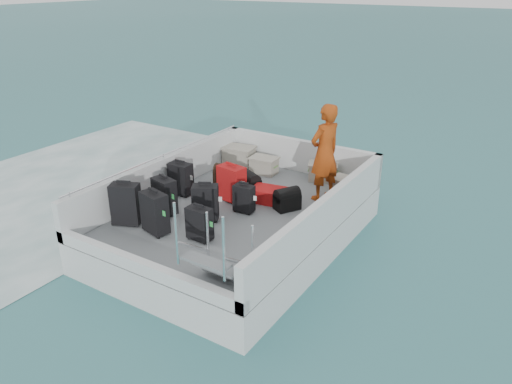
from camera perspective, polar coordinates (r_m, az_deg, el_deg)
ground at (r=9.38m, az=-2.06°, el=-5.60°), size 160.00×160.00×0.00m
wake_foam at (r=12.48m, az=-20.60°, el=0.51°), size 10.00×10.00×0.00m
ferry_hull at (r=9.23m, az=-2.08°, el=-3.97°), size 3.60×5.00×0.60m
deck at (r=9.09m, az=-2.11°, el=-2.24°), size 3.30×4.70×0.02m
deck_fittings at (r=8.52m, az=-1.44°, el=-1.26°), size 3.60×5.00×0.90m
suitcase_0 at (r=8.75m, az=-14.65°, el=-1.39°), size 0.55×0.44×0.74m
suitcase_1 at (r=9.01m, az=-10.41°, el=-0.50°), size 0.49×0.35×0.67m
suitcase_2 at (r=9.77m, az=-8.60°, el=1.48°), size 0.45×0.28×0.64m
suitcase_3 at (r=8.36m, az=-11.49°, el=-2.37°), size 0.52×0.38×0.71m
suitcase_4 at (r=8.66m, az=-5.80°, el=-1.27°), size 0.51×0.45×0.65m
suitcase_5 at (r=9.38m, az=-2.81°, el=0.95°), size 0.54×0.37×0.69m
suitcase_6 at (r=8.05m, az=-6.48°, el=-3.66°), size 0.41×0.25×0.56m
suitcase_7 at (r=8.94m, az=-1.38°, el=-0.80°), size 0.38×0.24×0.52m
suitcase_8 at (r=9.41m, az=1.56°, el=-0.35°), size 0.73×0.55×0.26m
duffel_0 at (r=10.24m, az=-3.46°, el=1.80°), size 0.51×0.40×0.32m
duffel_1 at (r=9.84m, az=-0.72°, el=0.93°), size 0.54×0.48×0.32m
duffel_2 at (r=9.11m, az=3.58°, el=-1.03°), size 0.48×0.53×0.32m
crate_0 at (r=11.27m, az=-1.95°, el=4.11°), size 0.71×0.54×0.39m
crate_1 at (r=10.77m, az=0.92°, el=3.00°), size 0.56×0.40×0.33m
crate_2 at (r=10.49m, az=7.67°, el=2.25°), size 0.67×0.57×0.34m
crate_3 at (r=9.83m, az=10.21°, el=0.50°), size 0.57×0.42×0.32m
yellow_bag at (r=9.98m, az=9.22°, el=0.63°), size 0.28×0.26×0.22m
white_bag at (r=10.40m, az=7.75°, el=3.59°), size 0.24×0.24×0.18m
passenger at (r=9.35m, az=7.86°, el=4.48°), size 0.66×0.79×1.85m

